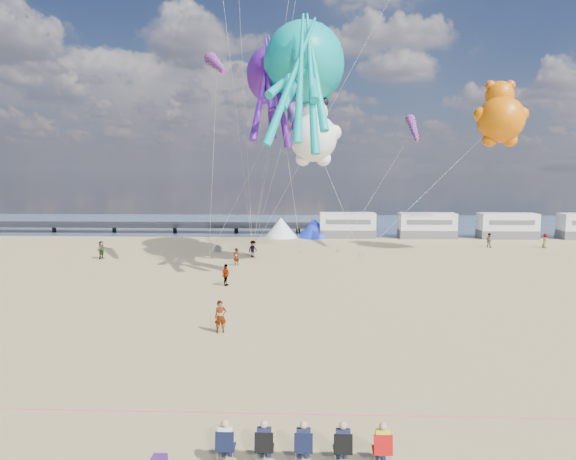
# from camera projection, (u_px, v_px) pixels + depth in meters

# --- Properties ---
(ground) EXTENTS (120.00, 120.00, 0.00)m
(ground) POSITION_uv_depth(u_px,v_px,m) (280.00, 360.00, 22.37)
(ground) COLOR tan
(ground) RESTS_ON ground
(water) EXTENTS (120.00, 120.00, 0.00)m
(water) POSITION_uv_depth(u_px,v_px,m) (299.00, 224.00, 76.93)
(water) COLOR #3B5370
(water) RESTS_ON ground
(pier) EXTENTS (60.00, 3.00, 0.50)m
(pier) POSITION_uv_depth(u_px,v_px,m) (84.00, 225.00, 66.94)
(pier) COLOR black
(pier) RESTS_ON ground
(motorhome_0) EXTENTS (6.60, 2.50, 3.00)m
(motorhome_0) POSITION_uv_depth(u_px,v_px,m) (347.00, 225.00, 61.65)
(motorhome_0) COLOR silver
(motorhome_0) RESTS_ON ground
(motorhome_1) EXTENTS (6.60, 2.50, 3.00)m
(motorhome_1) POSITION_uv_depth(u_px,v_px,m) (427.00, 226.00, 61.30)
(motorhome_1) COLOR silver
(motorhome_1) RESTS_ON ground
(motorhome_2) EXTENTS (6.60, 2.50, 3.00)m
(motorhome_2) POSITION_uv_depth(u_px,v_px,m) (507.00, 226.00, 60.94)
(motorhome_2) COLOR silver
(motorhome_2) RESTS_ON ground
(tent_white) EXTENTS (4.00, 4.00, 2.40)m
(tent_white) POSITION_uv_depth(u_px,v_px,m) (281.00, 227.00, 61.98)
(tent_white) COLOR white
(tent_white) RESTS_ON ground
(tent_blue) EXTENTS (4.00, 4.00, 2.40)m
(tent_blue) POSITION_uv_depth(u_px,v_px,m) (314.00, 228.00, 61.83)
(tent_blue) COLOR #1933CC
(tent_blue) RESTS_ON ground
(spectator_row) EXTENTS (6.10, 0.90, 1.30)m
(spectator_row) POSITION_uv_depth(u_px,v_px,m) (303.00, 441.00, 14.44)
(spectator_row) COLOR black
(spectator_row) RESTS_ON ground
(rope_line) EXTENTS (34.00, 0.03, 0.03)m
(rope_line) POSITION_uv_depth(u_px,v_px,m) (272.00, 413.00, 17.40)
(rope_line) COLOR #F2338C
(rope_line) RESTS_ON ground
(standing_person) EXTENTS (0.70, 0.58, 1.66)m
(standing_person) POSITION_uv_depth(u_px,v_px,m) (220.00, 317.00, 25.93)
(standing_person) COLOR tan
(standing_person) RESTS_ON ground
(beachgoer_0) EXTENTS (0.38, 0.57, 1.52)m
(beachgoer_0) POSITION_uv_depth(u_px,v_px,m) (545.00, 241.00, 53.68)
(beachgoer_0) COLOR #7F6659
(beachgoer_0) RESTS_ON ground
(beachgoer_1) EXTENTS (0.87, 0.87, 1.53)m
(beachgoer_1) POSITION_uv_depth(u_px,v_px,m) (489.00, 240.00, 54.05)
(beachgoer_1) COLOR #7F6659
(beachgoer_1) RESTS_ON ground
(beachgoer_2) EXTENTS (0.95, 0.98, 1.59)m
(beachgoer_2) POSITION_uv_depth(u_px,v_px,m) (253.00, 249.00, 48.05)
(beachgoer_2) COLOR #7F6659
(beachgoer_2) RESTS_ON ground
(beachgoer_3) EXTENTS (0.91, 1.15, 1.55)m
(beachgoer_3) POSITION_uv_depth(u_px,v_px,m) (226.00, 275.00, 36.35)
(beachgoer_3) COLOR #7F6659
(beachgoer_3) RESTS_ON ground
(beachgoer_4) EXTENTS (0.61, 1.03, 1.65)m
(beachgoer_4) POSITION_uv_depth(u_px,v_px,m) (101.00, 250.00, 47.22)
(beachgoer_4) COLOR #7F6659
(beachgoer_4) RESTS_ON ground
(beachgoer_5) EXTENTS (1.30, 1.31, 1.51)m
(beachgoer_5) POSITION_uv_depth(u_px,v_px,m) (236.00, 257.00, 43.97)
(beachgoer_5) COLOR #7F6659
(beachgoer_5) RESTS_ON ground
(sandbag_a) EXTENTS (0.50, 0.35, 0.22)m
(sandbag_a) POSITION_uv_depth(u_px,v_px,m) (209.00, 257.00, 47.61)
(sandbag_a) COLOR gray
(sandbag_a) RESTS_ON ground
(sandbag_b) EXTENTS (0.50, 0.35, 0.22)m
(sandbag_b) POSITION_uv_depth(u_px,v_px,m) (301.00, 252.00, 50.61)
(sandbag_b) COLOR gray
(sandbag_b) RESTS_ON ground
(sandbag_c) EXTENTS (0.50, 0.35, 0.22)m
(sandbag_c) POSITION_uv_depth(u_px,v_px,m) (362.00, 255.00, 48.47)
(sandbag_c) COLOR gray
(sandbag_c) RESTS_ON ground
(sandbag_d) EXTENTS (0.50, 0.35, 0.22)m
(sandbag_d) POSITION_uv_depth(u_px,v_px,m) (340.00, 251.00, 51.32)
(sandbag_d) COLOR gray
(sandbag_d) RESTS_ON ground
(sandbag_e) EXTENTS (0.50, 0.35, 0.22)m
(sandbag_e) POSITION_uv_depth(u_px,v_px,m) (253.00, 251.00, 50.78)
(sandbag_e) COLOR gray
(sandbag_e) RESTS_ON ground
(kite_octopus_teal) EXTENTS (7.20, 12.44, 13.35)m
(kite_octopus_teal) POSITION_uv_depth(u_px,v_px,m) (304.00, 64.00, 42.49)
(kite_octopus_teal) COLOR #06A7A2
(kite_octopus_purple) EXTENTS (8.28, 11.47, 12.04)m
(kite_octopus_purple) POSITION_uv_depth(u_px,v_px,m) (276.00, 76.00, 47.11)
(kite_octopus_purple) COLOR #54149B
(kite_panda) EXTENTS (6.08, 5.93, 6.72)m
(kite_panda) POSITION_uv_depth(u_px,v_px,m) (313.00, 138.00, 42.21)
(kite_panda) COLOR white
(kite_teddy_orange) EXTENTS (5.48, 5.20, 7.31)m
(kite_teddy_orange) POSITION_uv_depth(u_px,v_px,m) (501.00, 120.00, 47.43)
(kite_teddy_orange) COLOR orange
(windsock_left) EXTENTS (3.12, 6.04, 6.04)m
(windsock_left) POSITION_uv_depth(u_px,v_px,m) (217.00, 65.00, 39.79)
(windsock_left) COLOR red
(windsock_mid) EXTENTS (1.36, 6.01, 5.96)m
(windsock_mid) POSITION_uv_depth(u_px,v_px,m) (414.00, 129.00, 50.09)
(windsock_mid) COLOR red
(windsock_right) EXTENTS (1.12, 5.26, 5.23)m
(windsock_right) POSITION_uv_depth(u_px,v_px,m) (291.00, 111.00, 38.97)
(windsock_right) COLOR red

